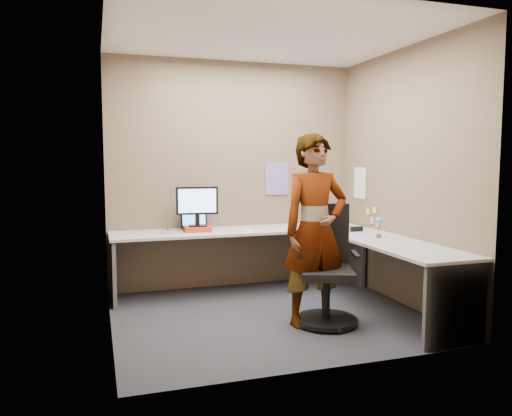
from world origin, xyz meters
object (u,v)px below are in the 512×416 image
object	(u,v)px
desk	(296,248)
office_chair	(326,276)
monitor	(197,203)
person	(315,230)

from	to	relation	value
desk	office_chair	world-z (taller)	office_chair
desk	monitor	distance (m)	1.22
desk	monitor	bearing A→B (deg)	147.99
desk	person	bearing A→B (deg)	-98.81
desk	person	world-z (taller)	person
desk	office_chair	xyz separation A→B (m)	(0.01, -0.73, -0.14)
desk	person	distance (m)	0.80
desk	person	size ratio (longest dim) A/B	1.68
monitor	person	xyz separation A→B (m)	(0.84, -1.33, -0.16)
monitor	office_chair	bearing A→B (deg)	-48.94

